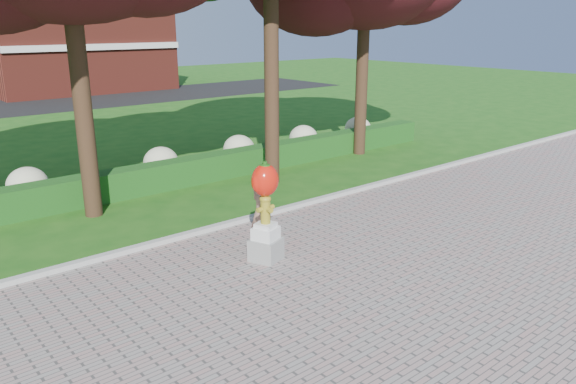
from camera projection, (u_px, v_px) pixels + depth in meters
name	position (u px, v px, depth m)	size (l,w,h in m)	color
ground	(305.00, 269.00, 11.36)	(100.00, 100.00, 0.00)	#1B5214
walkway	(482.00, 354.00, 8.42)	(40.00, 14.00, 0.04)	gray
curb	(223.00, 226.00, 13.54)	(40.00, 0.18, 0.15)	#ADADA5
lawn_hedge	(147.00, 179.00, 16.38)	(24.00, 0.70, 0.80)	#154A15
hydrangea_row	(149.00, 164.00, 17.42)	(20.10, 1.10, 0.99)	beige
building_right	(75.00, 45.00, 40.30)	(12.00, 8.00, 6.40)	maroon
hydrant_sculpture	(265.00, 209.00, 11.39)	(0.74, 0.74, 2.11)	gray
woman	(261.00, 212.00, 12.10)	(0.60, 0.39, 1.64)	#A97660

